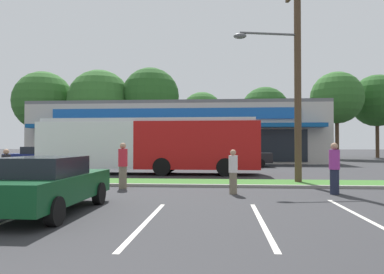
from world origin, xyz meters
TOP-DOWN VIEW (x-y plane):
  - grass_median at (0.00, 14.00)m, footprint 56.00×2.20m
  - curb_lip at (0.00, 12.78)m, footprint 56.00×0.24m
  - parking_stripe_1 at (-2.84, 5.89)m, footprint 0.12×4.80m
  - parking_stripe_2 at (0.35, 6.02)m, footprint 0.12×4.80m
  - parking_stripe_3 at (2.95, 6.22)m, footprint 0.12×4.80m
  - parking_stripe_4 at (5.43, 7.28)m, footprint 0.12×4.80m
  - storefront_building at (-2.16, 35.82)m, footprint 27.78×12.99m
  - tree_far_left at (-21.48, 44.43)m, footprint 7.87×7.87m
  - tree_left at (-13.56, 43.60)m, footprint 8.18×8.18m
  - tree_mid_left at (-7.05, 44.31)m, footprint 7.41×7.41m
  - tree_mid at (-0.50, 46.95)m, footprint 5.63×5.63m
  - tree_mid_right at (7.66, 45.01)m, footprint 6.23×6.23m
  - tree_right at (15.77, 42.25)m, footprint 6.15×6.15m
  - tree_far_right at (21.94, 46.05)m, footprint 6.59×6.59m
  - utility_pole at (5.26, 14.11)m, footprint 3.14×2.38m
  - city_bus at (-2.19, 19.11)m, footprint 12.87×2.79m
  - bus_stop_bench at (-5.40, 11.88)m, footprint 1.60×0.45m
  - car_0 at (3.61, 26.39)m, footprint 4.71×1.95m
  - car_1 at (-2.39, 6.84)m, footprint 1.94×4.59m
  - car_2 at (-12.66, 25.71)m, footprint 4.32×1.99m
  - pedestrian_near_bench at (2.47, 10.83)m, footprint 0.32×0.32m
  - pedestrian_by_pole at (-6.09, 11.09)m, footprint 0.32×0.32m
  - pedestrian_mid at (6.01, 11.01)m, footprint 0.37×0.37m
  - pedestrian_far at (-1.85, 12.09)m, footprint 0.37×0.37m

SIDE VIEW (x-z plane):
  - parking_stripe_1 at x=-2.84m, z-range 0.00..0.01m
  - parking_stripe_2 at x=0.35m, z-range 0.00..0.01m
  - parking_stripe_3 at x=2.95m, z-range 0.00..0.01m
  - parking_stripe_4 at x=5.43m, z-range 0.00..0.01m
  - grass_median at x=0.00m, z-range 0.00..0.12m
  - curb_lip at x=0.00m, z-range 0.00..0.12m
  - bus_stop_bench at x=-5.40m, z-range 0.03..0.98m
  - car_1 at x=-2.39m, z-range 0.03..1.47m
  - car_2 at x=-12.66m, z-range 0.01..1.56m
  - pedestrian_near_bench at x=2.47m, z-range 0.00..1.58m
  - pedestrian_by_pole at x=-6.09m, z-range 0.00..1.58m
  - car_0 at x=3.61m, z-range 0.01..1.63m
  - pedestrian_mid at x=6.01m, z-range 0.00..1.82m
  - pedestrian_far at x=-1.85m, z-range 0.00..1.82m
  - city_bus at x=-2.19m, z-range 0.14..3.39m
  - storefront_building at x=-2.16m, z-range 0.00..5.75m
  - utility_pole at x=5.26m, z-range 0.34..9.48m
  - tree_mid_right at x=7.66m, z-range 1.40..10.47m
  - tree_mid at x=-0.50m, z-range 1.56..10.34m
  - tree_left at x=-13.56m, z-range 1.55..12.85m
  - tree_right at x=15.77m, z-range 2.08..12.42m
  - tree_far_right at x=21.94m, z-range 2.00..12.61m
  - tree_far_left at x=-21.48m, z-range 1.75..13.13m
  - tree_mid_left at x=-7.05m, z-range 2.10..13.72m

